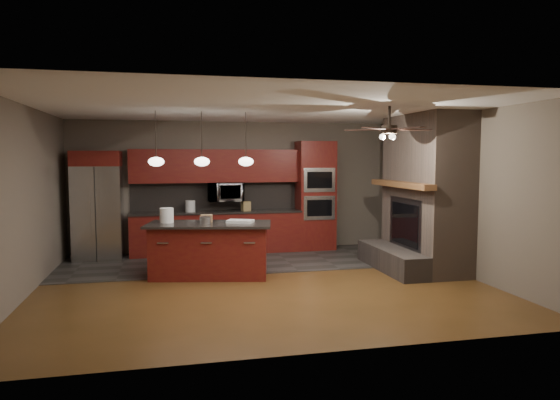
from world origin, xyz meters
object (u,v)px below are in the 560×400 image
object	(u,v)px
paint_tray	(240,221)
counter_bucket	(190,206)
microwave	(226,192)
cardboard_box	(206,218)
oven_tower	(315,196)
white_bucket	(167,215)
paint_can	(205,220)
refrigerator	(98,205)
kitchen_island	(210,250)
counter_box	(246,206)

from	to	relation	value
paint_tray	counter_bucket	xyz separation A→B (m)	(-0.75, 2.11, 0.07)
microwave	cardboard_box	distance (m)	2.07
cardboard_box	counter_bucket	xyz separation A→B (m)	(-0.19, 1.92, 0.03)
cardboard_box	microwave	bearing A→B (deg)	83.78
counter_bucket	paint_tray	bearing A→B (deg)	-70.39
oven_tower	white_bucket	size ratio (longest dim) A/B	9.43
paint_can	microwave	bearing A→B (deg)	74.90
white_bucket	refrigerator	bearing A→B (deg)	126.90
kitchen_island	white_bucket	distance (m)	0.93
oven_tower	refrigerator	distance (m)	4.54
paint_tray	cardboard_box	distance (m)	0.59
microwave	counter_box	bearing A→B (deg)	-13.37
cardboard_box	paint_tray	bearing A→B (deg)	-8.83
refrigerator	microwave	bearing A→B (deg)	2.93
refrigerator	paint_tray	world-z (taller)	refrigerator
refrigerator	counter_bucket	xyz separation A→B (m)	(1.82, 0.08, -0.06)
white_bucket	cardboard_box	size ratio (longest dim) A/B	1.28
kitchen_island	cardboard_box	world-z (taller)	cardboard_box
kitchen_island	paint_can	size ratio (longest dim) A/B	12.33
kitchen_island	white_bucket	bearing A→B (deg)	175.32
refrigerator	paint_can	xyz separation A→B (m)	(1.97, -2.08, -0.10)
microwave	paint_tray	distance (m)	2.19
oven_tower	counter_bucket	distance (m)	2.73
refrigerator	counter_box	size ratio (longest dim) A/B	11.06
microwave	white_bucket	world-z (taller)	microwave
kitchen_island	white_bucket	xyz separation A→B (m)	(-0.70, 0.21, 0.58)
microwave	refrigerator	world-z (taller)	refrigerator
refrigerator	counter_bucket	bearing A→B (deg)	2.55
microwave	paint_can	bearing A→B (deg)	-105.10
kitchen_island	paint_tray	xyz separation A→B (m)	(0.53, -0.03, 0.48)
refrigerator	kitchen_island	world-z (taller)	refrigerator
oven_tower	microwave	size ratio (longest dim) A/B	3.25
refrigerator	cardboard_box	distance (m)	2.73
counter_bucket	counter_box	distance (m)	1.17
counter_box	paint_tray	bearing A→B (deg)	-118.56
paint_tray	cardboard_box	world-z (taller)	cardboard_box
microwave	counter_box	xyz separation A→B (m)	(0.42, -0.10, -0.30)
refrigerator	kitchen_island	size ratio (longest dim) A/B	0.97
counter_box	refrigerator	bearing A→B (deg)	163.40
microwave	counter_box	distance (m)	0.53
oven_tower	refrigerator	xyz separation A→B (m)	(-4.54, -0.07, -0.11)
cardboard_box	paint_can	bearing A→B (deg)	-90.46
counter_box	paint_can	bearing A→B (deg)	-132.93
white_bucket	paint_tray	size ratio (longest dim) A/B	0.58
oven_tower	cardboard_box	bearing A→B (deg)	-142.86
microwave	paint_can	world-z (taller)	microwave
refrigerator	cardboard_box	size ratio (longest dim) A/B	10.94
oven_tower	microwave	world-z (taller)	oven_tower
oven_tower	kitchen_island	size ratio (longest dim) A/B	1.07
oven_tower	paint_tray	size ratio (longest dim) A/B	5.48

